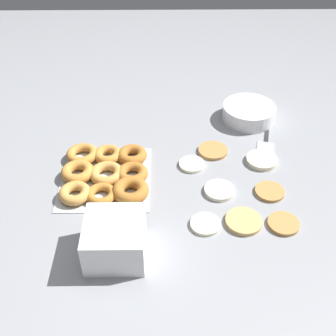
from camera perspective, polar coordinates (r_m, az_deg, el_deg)
name	(u,v)px	position (r m, az deg, el deg)	size (l,w,h in m)	color
ground_plane	(190,178)	(1.33, 3.06, -1.35)	(3.00, 3.00, 0.00)	gray
pancake_0	(270,192)	(1.32, 13.60, -3.12)	(0.09, 0.09, 0.01)	#B27F42
pancake_1	(213,151)	(1.44, 6.10, 2.37)	(0.10, 0.10, 0.01)	#B27F42
pancake_2	(244,221)	(1.21, 10.21, -7.12)	(0.10, 0.10, 0.01)	tan
pancake_3	(219,190)	(1.29, 6.98, -3.03)	(0.09, 0.09, 0.01)	silver
pancake_4	(205,224)	(1.19, 5.07, -7.57)	(0.09, 0.09, 0.01)	beige
pancake_5	(283,224)	(1.23, 15.36, -7.28)	(0.09, 0.09, 0.01)	#B27F42
pancake_6	(262,160)	(1.42, 12.57, 1.04)	(0.10, 0.10, 0.02)	beige
pancake_7	(192,164)	(1.38, 3.25, 0.50)	(0.08, 0.08, 0.01)	silver
donut_tray	(106,173)	(1.33, -8.41, -0.73)	(0.30, 0.28, 0.04)	silver
batter_bowl	(249,113)	(1.61, 10.87, 7.37)	(0.19, 0.19, 0.06)	white
container_stack	(115,239)	(1.09, -7.19, -9.55)	(0.16, 0.15, 0.11)	white
spatula	(266,147)	(1.49, 13.08, 2.76)	(0.28, 0.10, 0.01)	black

